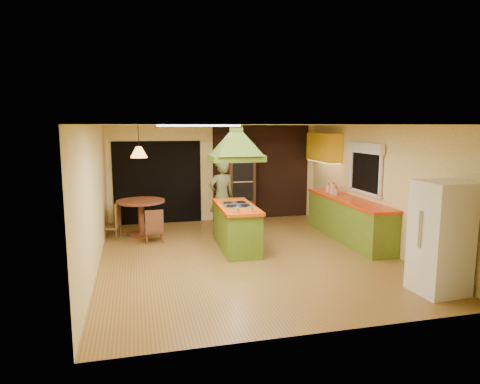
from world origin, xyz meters
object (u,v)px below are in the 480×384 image
object	(u,v)px
man	(222,197)
canister_large	(333,189)
dining_table	(141,210)
kitchen_island	(236,227)
wall_oven	(240,182)
refrigerator	(441,238)

from	to	relation	value
man	canister_large	distance (m)	2.59
dining_table	kitchen_island	bearing A→B (deg)	-40.42
wall_oven	canister_large	distance (m)	2.47
kitchen_island	canister_large	size ratio (longest dim) A/B	8.02
refrigerator	dining_table	bearing A→B (deg)	129.08
kitchen_island	dining_table	size ratio (longest dim) A/B	1.67
man	dining_table	bearing A→B (deg)	-25.46
man	dining_table	xyz separation A→B (m)	(-1.81, 0.34, -0.29)
kitchen_island	dining_table	distance (m)	2.45
canister_large	kitchen_island	bearing A→B (deg)	-163.10
kitchen_island	wall_oven	xyz separation A→B (m)	(0.68, 2.44, 0.57)
man	wall_oven	bearing A→B (deg)	-136.54
kitchen_island	wall_oven	world-z (taller)	wall_oven
canister_large	wall_oven	bearing A→B (deg)	136.99
dining_table	wall_oven	bearing A→B (deg)	18.67
dining_table	man	bearing A→B (deg)	-10.50
man	wall_oven	distance (m)	1.41
refrigerator	wall_oven	xyz separation A→B (m)	(-1.72, 5.42, 0.18)
man	refrigerator	size ratio (longest dim) A/B	1.02
refrigerator	dining_table	world-z (taller)	refrigerator
wall_oven	kitchen_island	bearing A→B (deg)	-105.62
kitchen_island	man	distance (m)	1.31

